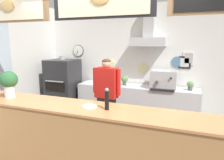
{
  "coord_description": "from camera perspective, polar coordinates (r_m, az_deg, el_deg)",
  "views": [
    {
      "loc": [
        1.11,
        -2.88,
        1.94
      ],
      "look_at": [
        -0.21,
        0.61,
        1.24
      ],
      "focal_mm": 33.25,
      "sensor_mm": 36.0,
      "label": 1
    }
  ],
  "objects": [
    {
      "name": "pizza_oven",
      "position": [
        5.53,
        -13.21,
        -2.18
      ],
      "size": [
        0.72,
        0.74,
        1.58
      ],
      "color": "#232326",
      "rests_on": "ground_plane"
    },
    {
      "name": "espresso_machine",
      "position": [
        4.79,
        14.09,
        0.09
      ],
      "size": [
        0.57,
        0.52,
        0.41
      ],
      "color": "#B7BABF",
      "rests_on": "back_prep_counter"
    },
    {
      "name": "service_counter",
      "position": [
        2.99,
        -3.9,
        -17.51
      ],
      "size": [
        4.32,
        0.62,
        1.07
      ],
      "color": "#B77F4C",
      "rests_on": "ground_plane"
    },
    {
      "name": "basil_vase",
      "position": [
        3.61,
        -26.45,
        -0.72
      ],
      "size": [
        0.26,
        0.26,
        0.42
      ],
      "color": "silver",
      "rests_on": "service_counter"
    },
    {
      "name": "potted_basil",
      "position": [
        4.79,
        20.72,
        -1.35
      ],
      "size": [
        0.15,
        0.15,
        0.2
      ],
      "color": "#4C4C51",
      "rests_on": "back_prep_counter"
    },
    {
      "name": "potted_oregano",
      "position": [
        5.01,
        3.45,
        0.12
      ],
      "size": [
        0.17,
        0.17,
        0.23
      ],
      "color": "#4C4C51",
      "rests_on": "back_prep_counter"
    },
    {
      "name": "pepper_grinder",
      "position": [
        2.68,
        -1.41,
        -5.26
      ],
      "size": [
        0.06,
        0.06,
        0.29
      ],
      "color": "black",
      "rests_on": "service_counter"
    },
    {
      "name": "shop_worker",
      "position": [
        4.03,
        -1.51,
        -4.87
      ],
      "size": [
        0.58,
        0.26,
        1.62
      ],
      "rotation": [
        0.0,
        0.0,
        3.05
      ],
      "color": "#232328",
      "rests_on": "ground_plane"
    },
    {
      "name": "back_prep_counter",
      "position": [
        5.07,
        6.62,
        -6.66
      ],
      "size": [
        2.86,
        0.58,
        0.89
      ],
      "color": "silver",
      "rests_on": "ground_plane"
    },
    {
      "name": "condiment_plate",
      "position": [
        2.85,
        -6.25,
        -7.21
      ],
      "size": [
        0.21,
        0.21,
        0.01
      ],
      "color": "white",
      "rests_on": "service_counter"
    },
    {
      "name": "back_wall_assembly",
      "position": [
        5.08,
        8.09,
        5.71
      ],
      "size": [
        5.19,
        2.67,
        2.84
      ],
      "color": "#9E9E99",
      "rests_on": "ground_plane"
    }
  ]
}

